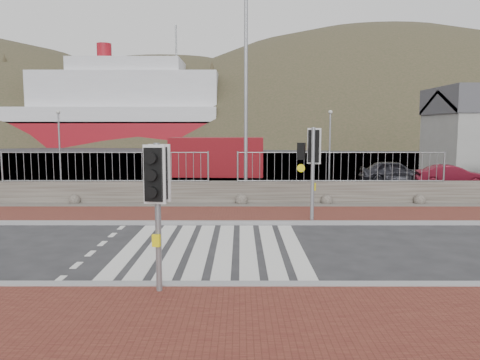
{
  "coord_description": "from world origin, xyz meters",
  "views": [
    {
      "loc": [
        0.71,
        -11.78,
        3.11
      ],
      "look_at": [
        0.7,
        3.0,
        1.44
      ],
      "focal_mm": 35.0,
      "sensor_mm": 36.0,
      "label": 1
    }
  ],
  "objects_px": {
    "traffic_signal_near": "(157,186)",
    "ferry": "(91,114)",
    "streetlight": "(249,84)",
    "shipping_container": "(217,157)",
    "traffic_signal_far": "(312,154)",
    "car_a": "(394,172)",
    "car_b": "(452,176)"
  },
  "relations": [
    {
      "from": "streetlight",
      "to": "car_b",
      "type": "relative_size",
      "value": 2.49
    },
    {
      "from": "traffic_signal_near",
      "to": "streetlight",
      "type": "bearing_deg",
      "value": 89.81
    },
    {
      "from": "traffic_signal_near",
      "to": "streetlight",
      "type": "distance_m",
      "value": 11.92
    },
    {
      "from": "ferry",
      "to": "shipping_container",
      "type": "distance_m",
      "value": 55.21
    },
    {
      "from": "traffic_signal_near",
      "to": "traffic_signal_far",
      "type": "relative_size",
      "value": 0.91
    },
    {
      "from": "streetlight",
      "to": "car_a",
      "type": "height_order",
      "value": "streetlight"
    },
    {
      "from": "traffic_signal_near",
      "to": "car_b",
      "type": "relative_size",
      "value": 0.81
    },
    {
      "from": "ferry",
      "to": "traffic_signal_near",
      "type": "relative_size",
      "value": 17.67
    },
    {
      "from": "car_b",
      "to": "ferry",
      "type": "bearing_deg",
      "value": 43.68
    },
    {
      "from": "traffic_signal_far",
      "to": "streetlight",
      "type": "distance_m",
      "value": 5.74
    },
    {
      "from": "traffic_signal_far",
      "to": "car_a",
      "type": "distance_m",
      "value": 12.74
    },
    {
      "from": "traffic_signal_near",
      "to": "car_a",
      "type": "height_order",
      "value": "traffic_signal_near"
    },
    {
      "from": "ferry",
      "to": "car_a",
      "type": "distance_m",
      "value": 63.62
    },
    {
      "from": "traffic_signal_near",
      "to": "streetlight",
      "type": "xyz_separation_m",
      "value": [
        1.89,
        11.41,
        2.88
      ]
    },
    {
      "from": "ferry",
      "to": "shipping_container",
      "type": "bearing_deg",
      "value": -64.33
    },
    {
      "from": "streetlight",
      "to": "shipping_container",
      "type": "height_order",
      "value": "streetlight"
    },
    {
      "from": "shipping_container",
      "to": "car_a",
      "type": "distance_m",
      "value": 10.89
    },
    {
      "from": "streetlight",
      "to": "shipping_container",
      "type": "distance_m",
      "value": 11.02
    },
    {
      "from": "ferry",
      "to": "car_a",
      "type": "height_order",
      "value": "ferry"
    },
    {
      "from": "streetlight",
      "to": "car_a",
      "type": "xyz_separation_m",
      "value": [
        8.24,
        6.25,
        -4.28
      ]
    },
    {
      "from": "streetlight",
      "to": "shipping_container",
      "type": "xyz_separation_m",
      "value": [
        -1.88,
        10.21,
        -3.68
      ]
    },
    {
      "from": "ferry",
      "to": "traffic_signal_near",
      "type": "xyz_separation_m",
      "value": [
        23.85,
        -71.25,
        -3.32
      ]
    },
    {
      "from": "shipping_container",
      "to": "car_a",
      "type": "xyz_separation_m",
      "value": [
        10.13,
        -3.97,
        -0.59
      ]
    },
    {
      "from": "ferry",
      "to": "traffic_signal_near",
      "type": "height_order",
      "value": "ferry"
    },
    {
      "from": "car_b",
      "to": "car_a",
      "type": "bearing_deg",
      "value": 66.4
    },
    {
      "from": "traffic_signal_near",
      "to": "ferry",
      "type": "bearing_deg",
      "value": 117.71
    },
    {
      "from": "car_b",
      "to": "traffic_signal_far",
      "type": "bearing_deg",
      "value": 146.75
    },
    {
      "from": "ferry",
      "to": "traffic_signal_far",
      "type": "bearing_deg",
      "value": -66.79
    },
    {
      "from": "traffic_signal_near",
      "to": "shipping_container",
      "type": "distance_m",
      "value": 21.64
    },
    {
      "from": "ferry",
      "to": "car_a",
      "type": "bearing_deg",
      "value": -57.62
    },
    {
      "from": "traffic_signal_near",
      "to": "shipping_container",
      "type": "height_order",
      "value": "traffic_signal_near"
    },
    {
      "from": "traffic_signal_far",
      "to": "car_a",
      "type": "height_order",
      "value": "traffic_signal_far"
    }
  ]
}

